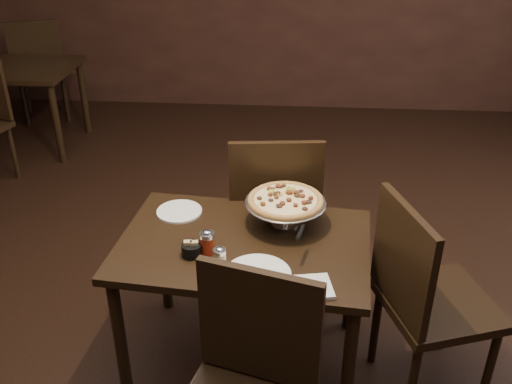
{
  "coord_description": "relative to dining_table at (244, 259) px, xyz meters",
  "views": [
    {
      "loc": [
        0.23,
        -2.13,
        2.06
      ],
      "look_at": [
        0.07,
        -0.02,
        0.9
      ],
      "focal_mm": 40.0,
      "sensor_mm": 36.0,
      "label": 1
    }
  ],
  "objects": [
    {
      "name": "plate_near",
      "position": [
        0.08,
        -0.24,
        0.1
      ],
      "size": [
        0.27,
        0.27,
        0.01
      ],
      "primitive_type": "cylinder",
      "color": "white",
      "rests_on": "dining_table"
    },
    {
      "name": "packet_caddy",
      "position": [
        -0.21,
        -0.11,
        0.12
      ],
      "size": [
        0.09,
        0.09,
        0.07
      ],
      "rotation": [
        0.0,
        0.0,
        0.2
      ],
      "color": "black",
      "rests_on": "dining_table"
    },
    {
      "name": "chair_side",
      "position": [
        0.78,
        -0.12,
        -0.06
      ],
      "size": [
        0.57,
        0.57,
        0.96
      ],
      "rotation": [
        0.0,
        0.0,
        1.89
      ],
      "color": "black",
      "rests_on": "ground"
    },
    {
      "name": "bg_chair_far",
      "position": [
        -2.2,
        3.01,
        -0.06
      ],
      "size": [
        0.59,
        0.59,
        0.97
      ],
      "rotation": [
        0.0,
        0.0,
        3.52
      ],
      "color": "black",
      "rests_on": "ground"
    },
    {
      "name": "napkin_stack",
      "position": [
        0.29,
        -0.31,
        0.1
      ],
      "size": [
        0.18,
        0.18,
        0.02
      ],
      "primitive_type": "cube",
      "rotation": [
        0.0,
        0.0,
        0.19
      ],
      "color": "silver",
      "rests_on": "dining_table"
    },
    {
      "name": "plate_left",
      "position": [
        -0.33,
        0.23,
        0.09
      ],
      "size": [
        0.21,
        0.21,
        0.01
      ],
      "primitive_type": "cylinder",
      "color": "white",
      "rests_on": "dining_table"
    },
    {
      "name": "serving_spatula",
      "position": [
        0.24,
        -0.1,
        0.21
      ],
      "size": [
        0.12,
        0.12,
        0.02
      ],
      "rotation": [
        0.0,
        0.0,
        -0.22
      ],
      "color": "silver",
      "rests_on": "pizza_stand"
    },
    {
      "name": "dining_table",
      "position": [
        0.0,
        0.0,
        0.0
      ],
      "size": [
        1.15,
        0.83,
        0.68
      ],
      "rotation": [
        0.0,
        0.0,
        -0.1
      ],
      "color": "black",
      "rests_on": "ground"
    },
    {
      "name": "pizza_stand",
      "position": [
        0.17,
        0.16,
        0.21
      ],
      "size": [
        0.37,
        0.37,
        0.15
      ],
      "color": "silver",
      "rests_on": "dining_table"
    },
    {
      "name": "chair_far",
      "position": [
        0.11,
        0.52,
        -0.05
      ],
      "size": [
        0.5,
        0.5,
        0.98
      ],
      "rotation": [
        0.0,
        0.0,
        3.25
      ],
      "color": "black",
      "rests_on": "ground"
    },
    {
      "name": "background_table",
      "position": [
        -2.22,
        2.41,
        0.02
      ],
      "size": [
        1.13,
        0.75,
        0.71
      ],
      "color": "black",
      "rests_on": "ground"
    },
    {
      "name": "room",
      "position": [
        0.04,
        0.09,
        0.81
      ],
      "size": [
        6.04,
        7.04,
        2.84
      ],
      "color": "black",
      "rests_on": "ground"
    },
    {
      "name": "parmesan_shaker",
      "position": [
        -0.08,
        -0.19,
        0.13
      ],
      "size": [
        0.05,
        0.05,
        0.09
      ],
      "color": "#F3EDBD",
      "rests_on": "dining_table"
    },
    {
      "name": "pepper_flake_shaker",
      "position": [
        -0.14,
        -0.09,
        0.14
      ],
      "size": [
        0.06,
        0.06,
        0.11
      ],
      "color": "maroon",
      "rests_on": "dining_table"
    }
  ]
}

